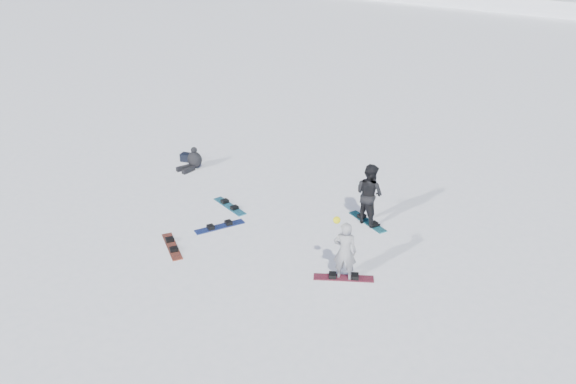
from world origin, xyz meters
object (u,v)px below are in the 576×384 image
object	(u,v)px
snowboarder_woman	(345,251)
seated_rider	(194,160)
snowboard_loose_c	(230,206)
snowboard_loose_b	(172,246)
snowboarder_man	(369,194)
snowboard_loose_a	(220,227)
gear_bag	(187,157)

from	to	relation	value
snowboarder_woman	seated_rider	bearing A→B (deg)	-42.27
seated_rider	snowboard_loose_c	size ratio (longest dim) A/B	0.64
seated_rider	snowboard_loose_c	distance (m)	3.48
snowboarder_woman	snowboard_loose_b	distance (m)	4.89
snowboarder_man	snowboard_loose_a	world-z (taller)	snowboarder_man
snowboarder_woman	gear_bag	xyz separation A→B (m)	(-8.97, 2.31, -0.66)
snowboarder_man	snowboard_loose_c	distance (m)	4.41
snowboarder_man	gear_bag	size ratio (longest dim) A/B	4.14
snowboarder_woman	seated_rider	world-z (taller)	snowboarder_woman
snowboarder_man	gear_bag	distance (m)	7.80
snowboard_loose_c	snowboard_loose_a	world-z (taller)	same
snowboard_loose_a	seated_rider	bearing A→B (deg)	79.33
gear_bag	snowboard_loose_a	size ratio (longest dim) A/B	0.30
gear_bag	snowboard_loose_b	bearing A→B (deg)	-42.95
seated_rider	snowboarder_man	bearing A→B (deg)	10.93
snowboarder_woman	snowboard_loose_a	bearing A→B (deg)	-24.37
snowboard_loose_b	gear_bag	bearing A→B (deg)	162.95
snowboarder_man	gear_bag	bearing A→B (deg)	11.96
snowboarder_woman	snowboarder_man	world-z (taller)	snowboarder_man
snowboard_loose_b	snowboard_loose_a	distance (m)	1.63
snowboard_loose_b	snowboard_loose_a	size ratio (longest dim) A/B	1.00
snowboarder_woman	snowboard_loose_c	bearing A→B (deg)	-37.34
seated_rider	gear_bag	bearing A→B (deg)	164.87
snowboarder_woman	gear_bag	distance (m)	9.28
snowboarder_woman	snowboard_loose_a	xyz separation A→B (m)	(-4.28, -0.29, -0.79)
snowboard_loose_c	snowboarder_man	bearing A→B (deg)	38.92
snowboard_loose_a	snowboarder_man	bearing A→B (deg)	-24.40
snowboarder_man	snowboard_loose_b	world-z (taller)	snowboarder_man
snowboarder_woman	snowboard_loose_b	size ratio (longest dim) A/B	1.15
gear_bag	snowboard_loose_a	distance (m)	5.37
snowboarder_man	gear_bag	world-z (taller)	snowboarder_man
seated_rider	snowboard_loose_b	size ratio (longest dim) A/B	0.64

